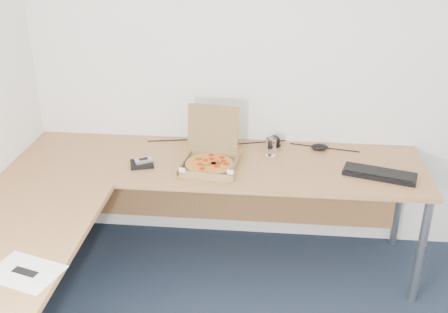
# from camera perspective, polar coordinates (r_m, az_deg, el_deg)

# --- Properties ---
(room_shell) EXTENTS (3.50, 3.50, 2.50)m
(room_shell) POSITION_cam_1_polar(r_m,az_deg,el_deg) (1.74, 10.78, -5.83)
(room_shell) COLOR white
(room_shell) RESTS_ON ground
(desk) EXTENTS (2.50, 2.20, 0.73)m
(desk) POSITION_cam_1_polar(r_m,az_deg,el_deg) (2.92, -7.94, -4.38)
(desk) COLOR #B17744
(desk) RESTS_ON ground
(pizza_box) EXTENTS (0.32, 0.37, 0.32)m
(pizza_box) POSITION_cam_1_polar(r_m,az_deg,el_deg) (3.14, -1.56, -0.46)
(pizza_box) COLOR olive
(pizza_box) RESTS_ON desk
(drinking_glass) EXTENTS (0.06, 0.06, 0.11)m
(drinking_glass) POSITION_cam_1_polar(r_m,az_deg,el_deg) (3.29, 5.12, 1.06)
(drinking_glass) COLOR white
(drinking_glass) RESTS_ON desk
(keyboard) EXTENTS (0.43, 0.26, 0.03)m
(keyboard) POSITION_cam_1_polar(r_m,az_deg,el_deg) (3.17, 16.49, -1.84)
(keyboard) COLOR black
(keyboard) RESTS_ON desk
(mouse) EXTENTS (0.13, 0.10, 0.04)m
(mouse) POSITION_cam_1_polar(r_m,az_deg,el_deg) (3.42, 10.30, 1.02)
(mouse) COLOR black
(mouse) RESTS_ON desk
(wallet) EXTENTS (0.16, 0.15, 0.02)m
(wallet) POSITION_cam_1_polar(r_m,az_deg,el_deg) (3.20, -8.89, -0.81)
(wallet) COLOR black
(wallet) RESTS_ON desk
(phone) EXTENTS (0.12, 0.10, 0.02)m
(phone) POSITION_cam_1_polar(r_m,az_deg,el_deg) (3.20, -8.71, -0.42)
(phone) COLOR #B2B5BA
(phone) RESTS_ON wallet
(paper_sheet) EXTENTS (0.35, 0.29, 0.00)m
(paper_sheet) POSITION_cam_1_polar(r_m,az_deg,el_deg) (2.45, -20.74, -11.62)
(paper_sheet) COLOR white
(paper_sheet) RESTS_ON desk
(dome_speaker) EXTENTS (0.09, 0.09, 0.08)m
(dome_speaker) POSITION_cam_1_polar(r_m,az_deg,el_deg) (3.44, 5.46, 1.77)
(dome_speaker) COLOR black
(dome_speaker) RESTS_ON desk
(cable_bundle) EXTENTS (0.67, 0.14, 0.01)m
(cable_bundle) POSITION_cam_1_polar(r_m,az_deg,el_deg) (3.47, 2.55, 1.45)
(cable_bundle) COLOR black
(cable_bundle) RESTS_ON desk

